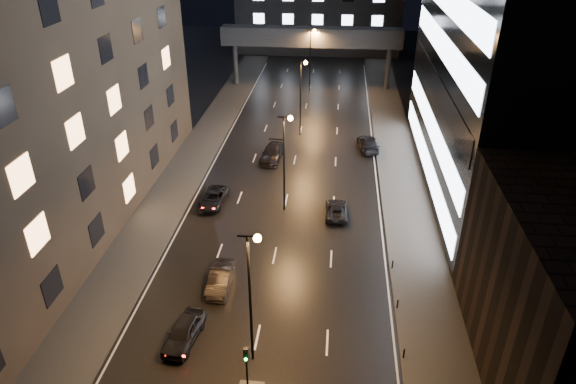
# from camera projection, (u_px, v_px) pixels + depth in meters

# --- Properties ---
(ground) EXTENTS (160.00, 160.00, 0.00)m
(ground) POSITION_uv_depth(u_px,v_px,m) (295.00, 160.00, 62.87)
(ground) COLOR black
(ground) RESTS_ON ground
(sidewalk_left) EXTENTS (5.00, 110.00, 0.15)m
(sidewalk_left) POSITION_uv_depth(u_px,v_px,m) (184.00, 173.00, 59.58)
(sidewalk_left) COLOR #383533
(sidewalk_left) RESTS_ON ground
(sidewalk_right) EXTENTS (5.00, 110.00, 0.15)m
(sidewalk_right) POSITION_uv_depth(u_px,v_px,m) (402.00, 183.00, 57.37)
(sidewalk_right) COLOR #383533
(sidewalk_right) RESTS_ON ground
(building_left) EXTENTS (15.00, 48.00, 40.00)m
(building_left) POSITION_uv_depth(u_px,v_px,m) (1.00, 7.00, 41.28)
(building_left) COLOR #2D2319
(building_left) RESTS_ON ground
(skybridge) EXTENTS (30.00, 3.00, 10.00)m
(skybridge) POSITION_uv_depth(u_px,v_px,m) (311.00, 38.00, 85.02)
(skybridge) COLOR #333335
(skybridge) RESTS_ON ground
(traffic_signal_near) EXTENTS (0.28, 0.34, 4.40)m
(traffic_signal_near) POSITION_uv_depth(u_px,v_px,m) (247.00, 366.00, 30.39)
(traffic_signal_near) COLOR black
(traffic_signal_near) RESTS_ON median_island
(bollard_row) EXTENTS (0.12, 25.12, 0.90)m
(bollard_row) POSITION_uv_depth(u_px,v_px,m) (408.00, 384.00, 32.53)
(bollard_row) COLOR black
(bollard_row) RESTS_ON ground
(streetlight_near) EXTENTS (1.45, 0.50, 10.15)m
(streetlight_near) POSITION_uv_depth(u_px,v_px,m) (252.00, 283.00, 31.82)
(streetlight_near) COLOR black
(streetlight_near) RESTS_ON ground
(streetlight_mid_a) EXTENTS (1.45, 0.50, 10.15)m
(streetlight_mid_a) POSITION_uv_depth(u_px,v_px,m) (286.00, 152.00, 49.26)
(streetlight_mid_a) COLOR black
(streetlight_mid_a) RESTS_ON ground
(streetlight_mid_b) EXTENTS (1.45, 0.50, 10.15)m
(streetlight_mid_b) POSITION_uv_depth(u_px,v_px,m) (302.00, 89.00, 66.70)
(streetlight_mid_b) COLOR black
(streetlight_mid_b) RESTS_ON ground
(streetlight_far) EXTENTS (1.45, 0.50, 10.15)m
(streetlight_far) POSITION_uv_depth(u_px,v_px,m) (311.00, 52.00, 84.15)
(streetlight_far) COLOR black
(streetlight_far) RESTS_ON ground
(car_away_a) EXTENTS (2.48, 4.89, 1.60)m
(car_away_a) POSITION_uv_depth(u_px,v_px,m) (184.00, 332.00, 36.04)
(car_away_a) COLOR black
(car_away_a) RESTS_ON ground
(car_away_b) EXTENTS (1.72, 4.77, 1.56)m
(car_away_b) POSITION_uv_depth(u_px,v_px,m) (220.00, 279.00, 41.31)
(car_away_b) COLOR black
(car_away_b) RESTS_ON ground
(car_away_c) EXTENTS (2.76, 5.25, 1.41)m
(car_away_c) POSITION_uv_depth(u_px,v_px,m) (213.00, 198.00, 53.03)
(car_away_c) COLOR black
(car_away_c) RESTS_ON ground
(car_away_d) EXTENTS (2.73, 5.85, 1.65)m
(car_away_d) POSITION_uv_depth(u_px,v_px,m) (272.00, 153.00, 62.61)
(car_away_d) COLOR black
(car_away_d) RESTS_ON ground
(car_toward_a) EXTENTS (2.27, 4.72, 1.30)m
(car_toward_a) POSITION_uv_depth(u_px,v_px,m) (336.00, 210.00, 51.10)
(car_toward_a) COLOR black
(car_toward_a) RESTS_ON ground
(car_toward_b) EXTENTS (2.93, 5.83, 1.62)m
(car_toward_b) POSITION_uv_depth(u_px,v_px,m) (368.00, 143.00, 65.33)
(car_toward_b) COLOR black
(car_toward_b) RESTS_ON ground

